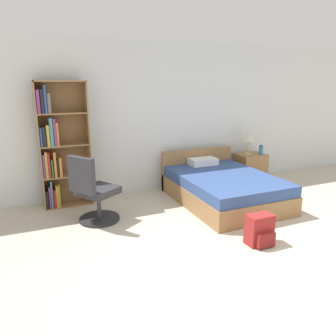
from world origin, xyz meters
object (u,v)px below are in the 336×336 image
bed (222,187)px  backpack_red (260,230)px  bookshelf (58,147)px  table_lamp (249,137)px  water_bottle (261,150)px  office_chair (94,193)px  nightstand (250,168)px

bed → backpack_red: size_ratio=5.15×
bookshelf → bed: bookshelf is taller
bookshelf → table_lamp: bookshelf is taller
table_lamp → backpack_red: 2.74m
bed → water_bottle: bearing=26.5°
table_lamp → bed: bearing=-144.6°
table_lamp → backpack_red: (-1.44, -2.22, -0.72)m
bed → office_chair: size_ratio=1.99×
bed → office_chair: office_chair is taller
bookshelf → backpack_red: (2.08, -2.30, -0.78)m
office_chair → nightstand: size_ratio=1.76×
bookshelf → backpack_red: bearing=-47.9°
bookshelf → water_bottle: (3.75, -0.19, -0.31)m
water_bottle → backpack_red: size_ratio=0.49×
bed → backpack_red: bed is taller
backpack_red → bookshelf: bearing=132.1°
table_lamp → office_chair: bearing=-166.5°
nightstand → backpack_red: bearing=-124.4°
table_lamp → water_bottle: 0.36m
bookshelf → table_lamp: bearing=-1.4°
nightstand → backpack_red: nightstand is taller
bed → table_lamp: 1.44m
nightstand → water_bottle: bearing=-36.4°
bed → office_chair: bearing=-179.5°
office_chair → table_lamp: size_ratio=2.21×
table_lamp → water_bottle: table_lamp is taller
office_chair → backpack_red: 2.27m
bookshelf → office_chair: bookshelf is taller
water_bottle → bed: bearing=-153.5°
nightstand → water_bottle: 0.41m
bookshelf → nightstand: size_ratio=3.50×
nightstand → backpack_red: size_ratio=1.47×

